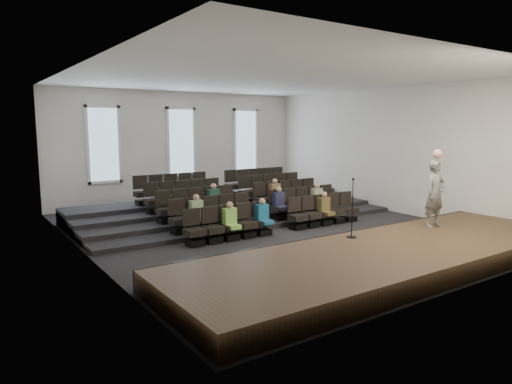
% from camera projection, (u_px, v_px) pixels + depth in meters
% --- Properties ---
extents(ground, '(14.00, 14.00, 0.00)m').
position_uv_depth(ground, '(270.00, 229.00, 15.49)').
color(ground, black).
rests_on(ground, ground).
extents(ceiling, '(12.00, 14.00, 0.02)m').
position_uv_depth(ceiling, '(271.00, 78.00, 14.78)').
color(ceiling, white).
rests_on(ceiling, ground).
extents(wall_back, '(12.00, 0.04, 5.00)m').
position_uv_depth(wall_back, '(181.00, 147.00, 20.89)').
color(wall_back, white).
rests_on(wall_back, ground).
extents(wall_front, '(12.00, 0.04, 5.00)m').
position_uv_depth(wall_front, '(470.00, 173.00, 9.38)').
color(wall_front, white).
rests_on(wall_front, ground).
extents(wall_left, '(0.04, 14.00, 5.00)m').
position_uv_depth(wall_left, '(82.00, 163.00, 11.80)').
color(wall_left, white).
rests_on(wall_left, ground).
extents(wall_right, '(0.04, 14.00, 5.00)m').
position_uv_depth(wall_right, '(391.00, 150.00, 18.47)').
color(wall_right, white).
rests_on(wall_right, ground).
extents(stage, '(11.80, 3.60, 0.50)m').
position_uv_depth(stage, '(391.00, 257.00, 11.27)').
color(stage, '#3F2F1B').
rests_on(stage, ground).
extents(stage_lip, '(11.80, 0.06, 0.52)m').
position_uv_depth(stage_lip, '(340.00, 242.00, 12.72)').
color(stage_lip, black).
rests_on(stage_lip, ground).
extents(risers, '(11.80, 4.80, 0.60)m').
position_uv_depth(risers, '(223.00, 209.00, 18.06)').
color(risers, black).
rests_on(risers, ground).
extents(seating_rows, '(6.80, 4.70, 1.67)m').
position_uv_depth(seating_rows, '(245.00, 203.00, 16.66)').
color(seating_rows, black).
rests_on(seating_rows, ground).
extents(windows, '(8.44, 0.10, 3.24)m').
position_uv_depth(windows, '(181.00, 143.00, 20.81)').
color(windows, white).
rests_on(windows, wall_back).
extents(audience, '(5.45, 2.64, 1.10)m').
position_uv_depth(audience, '(265.00, 204.00, 15.64)').
color(audience, '#8DD655').
rests_on(audience, seating_rows).
extents(speaker, '(0.74, 0.50, 1.98)m').
position_uv_depth(speaker, '(435.00, 194.00, 13.37)').
color(speaker, slate).
rests_on(speaker, stage).
extents(mic_stand, '(0.27, 0.27, 1.60)m').
position_uv_depth(mic_stand, '(352.00, 220.00, 12.13)').
color(mic_stand, black).
rests_on(mic_stand, stage).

